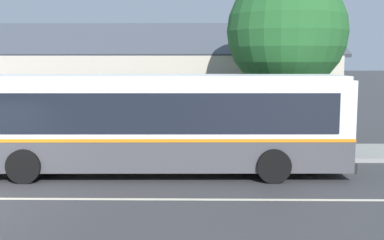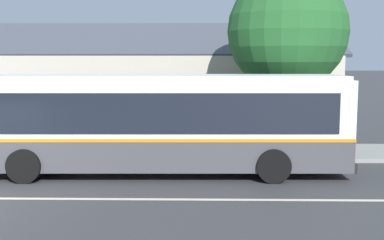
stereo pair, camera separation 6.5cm
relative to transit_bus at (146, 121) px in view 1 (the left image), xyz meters
The scene contains 4 objects.
sidewalk_far 5.27m from the transit_bus, 141.92° to the left, with size 60.00×3.00×0.15m, color gray.
community_building 12.04m from the transit_bus, 117.93° to the left, with size 27.86×8.81×6.48m.
transit_bus is the anchor object (origin of this frame).
street_tree_primary 7.02m from the transit_bus, 37.95° to the left, with size 4.59×4.59×6.92m.
Camera 1 is at (5.61, -11.95, 3.55)m, focal length 45.00 mm.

